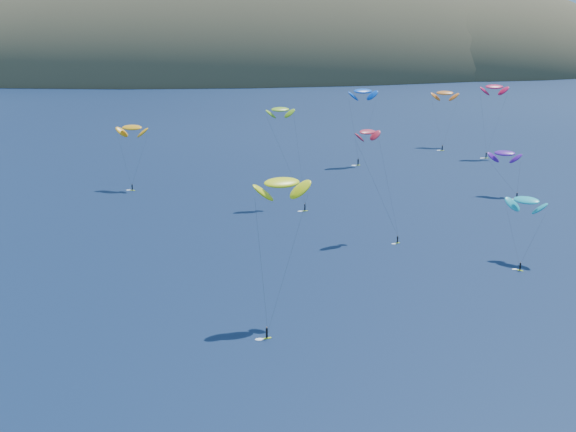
# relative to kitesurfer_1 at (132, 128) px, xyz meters

# --- Properties ---
(island) EXTENTS (730.00, 300.00, 210.00)m
(island) POSITION_rel_kitesurfer_1_xyz_m (77.17, 411.41, -27.93)
(island) COLOR #3D3526
(island) RESTS_ON ground
(kitesurfer_1) EXTENTS (9.94, 8.50, 19.75)m
(kitesurfer_1) POSITION_rel_kitesurfer_1_xyz_m (0.00, 0.00, 0.00)
(kitesurfer_1) COLOR #C0E219
(kitesurfer_1) RESTS_ON ground
(kitesurfer_2) EXTENTS (10.25, 13.49, 25.79)m
(kitesurfer_2) POSITION_rel_kitesurfer_1_xyz_m (29.68, -101.83, 5.91)
(kitesurfer_2) COLOR #C0E219
(kitesurfer_2) RESTS_ON ground
(kitesurfer_3) EXTENTS (9.71, 12.06, 26.87)m
(kitesurfer_3) POSITION_rel_kitesurfer_1_xyz_m (39.28, -24.33, 7.54)
(kitesurfer_3) COLOR #C0E219
(kitesurfer_3) RESTS_ON ground
(kitesurfer_4) EXTENTS (10.60, 7.55, 26.38)m
(kitesurfer_4) POSITION_rel_kitesurfer_1_xyz_m (72.53, 25.60, 6.38)
(kitesurfer_4) COLOR #C0E219
(kitesurfer_4) RESTS_ON ground
(kitesurfer_5) EXTENTS (8.73, 12.62, 14.81)m
(kitesurfer_5) POSITION_rel_kitesurfer_1_xyz_m (83.29, -77.92, -4.77)
(kitesurfer_5) COLOR #C0E219
(kitesurfer_5) RESTS_ON ground
(kitesurfer_6) EXTENTS (9.55, 11.12, 13.96)m
(kitesurfer_6) POSITION_rel_kitesurfer_1_xyz_m (101.44, -22.88, -5.68)
(kitesurfer_6) COLOR #C0E219
(kitesurfer_6) RESTS_ON ground
(kitesurfer_8) EXTENTS (9.67, 7.23, 26.31)m
(kitesurfer_8) POSITION_rel_kitesurfer_1_xyz_m (119.57, 32.22, 6.44)
(kitesurfer_8) COLOR #C0E219
(kitesurfer_8) RESTS_ON ground
(kitesurfer_9) EXTENTS (10.06, 10.53, 25.74)m
(kitesurfer_9) POSITION_rel_kitesurfer_1_xyz_m (54.61, -57.04, 6.60)
(kitesurfer_9) COLOR #C0E219
(kitesurfer_9) RESTS_ON ground
(kitesurfer_11) EXTENTS (10.37, 15.34, 21.89)m
(kitesurfer_11) POSITION_rel_kitesurfer_1_xyz_m (110.01, 54.78, 2.01)
(kitesurfer_11) COLOR #C0E219
(kitesurfer_11) RESTS_ON ground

